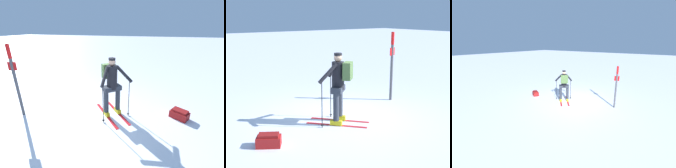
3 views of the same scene
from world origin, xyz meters
The scene contains 4 objects.
ground_plane centered at (0.00, 0.00, 0.00)m, with size 80.00×80.00×0.00m, color white.
skier centered at (-0.37, -0.30, 1.04)m, with size 1.38×1.49×1.80m.
dropped_backpack centered at (-2.43, -0.60, 0.13)m, with size 0.60×0.54×0.28m.
trail_marker centered at (2.29, 0.52, 1.28)m, with size 0.24×0.10×2.18m.
Camera 2 is at (-4.83, -6.42, 2.72)m, focal length 50.00 mm.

